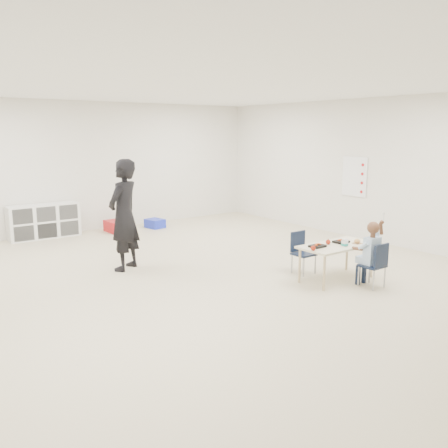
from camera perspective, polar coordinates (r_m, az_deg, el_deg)
room at (r=6.85m, az=-1.57°, el=4.77°), size 9.00×9.02×2.80m
table at (r=7.16m, az=13.36°, el=-4.46°), size 1.17×0.59×0.54m
chair_near at (r=6.96m, az=17.41°, el=-4.69°), size 0.31×0.29×0.64m
chair_far at (r=7.37m, az=9.58°, el=-3.48°), size 0.31×0.29×0.64m
child at (r=6.91m, az=17.49°, el=-3.22°), size 0.43×0.43×1.01m
lunch_tray_near at (r=7.22m, az=13.89°, el=-2.08°), size 0.22×0.16×0.03m
lunch_tray_far at (r=6.87m, az=11.17°, el=-2.63°), size 0.22×0.16×0.03m
milk_carton at (r=7.00m, az=14.32°, el=-2.21°), size 0.07×0.07×0.10m
bread_roll at (r=7.23m, az=15.73°, el=-2.00°), size 0.09×0.09×0.07m
apple_near at (r=7.06m, az=12.42°, el=-2.12°), size 0.07×0.07×0.07m
apple_far at (r=6.65m, az=10.68°, el=-2.87°), size 0.07×0.07×0.07m
cubby_shelf at (r=10.38m, az=-20.84°, el=0.33°), size 1.40×0.40×0.70m
rules_poster at (r=10.05m, az=15.42°, el=5.51°), size 0.02×0.60×0.80m
adult at (r=7.54m, az=-11.95°, el=1.05°), size 0.76×0.70×1.74m
bin_red at (r=10.61m, az=-12.83°, el=-0.25°), size 0.40×0.51×0.24m
bin_yellow at (r=10.65m, az=-12.45°, el=-0.29°), size 0.40×0.48×0.21m
bin_blue at (r=10.89m, az=-8.31°, el=0.07°), size 0.39×0.46×0.20m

